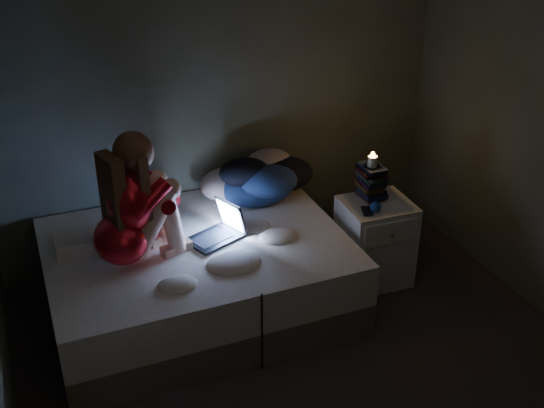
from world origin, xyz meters
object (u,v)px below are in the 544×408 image
woman (118,203)px  laptop (214,223)px  phone (368,211)px  nightstand (375,242)px  candle (373,159)px  bed (198,275)px

woman → laptop: woman is taller
woman → phone: 1.77m
nightstand → woman: bearing=-179.3°
candle → phone: bearing=-122.7°
woman → phone: bearing=-20.6°
nightstand → candle: candle is taller
laptop → candle: candle is taller
laptop → candle: size_ratio=4.73×
nightstand → phone: phone is taller
woman → candle: size_ratio=11.24×
bed → nightstand: nightstand is taller
woman → laptop: size_ratio=2.38×
laptop → candle: 1.25m
candle → woman: bearing=-178.7°
laptop → nightstand: (1.23, -0.12, -0.36)m
bed → candle: candle is taller
bed → candle: 1.52m
phone → bed: bearing=-175.4°
nightstand → candle: 0.66m
laptop → nightstand: size_ratio=0.57×
woman → laptop: bearing=-9.5°
laptop → phone: laptop is taller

